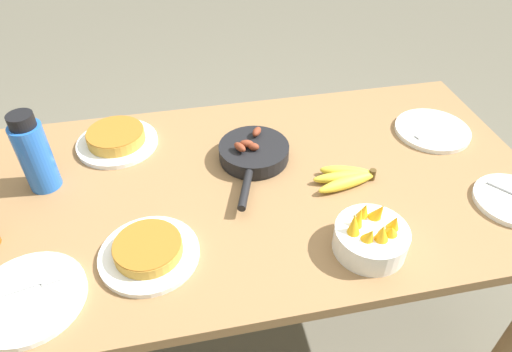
{
  "coord_description": "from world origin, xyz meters",
  "views": [
    {
      "loc": [
        -0.21,
        -1.01,
        1.7
      ],
      "look_at": [
        0.0,
        0.0,
        0.81
      ],
      "focal_mm": 32.0,
      "sensor_mm": 36.0,
      "label": 1
    }
  ],
  "objects_px": {
    "empty_plate_far_left": "(29,298)",
    "water_bottle": "(34,154)",
    "frittata_plate_side": "(117,139)",
    "empty_plate_far_right": "(432,130)",
    "fruit_bowl_mango": "(371,237)",
    "banana_bunch": "(347,177)",
    "skillet": "(253,153)",
    "frittata_plate_center": "(149,251)"
  },
  "relations": [
    {
      "from": "fruit_bowl_mango",
      "to": "water_bottle",
      "type": "xyz_separation_m",
      "value": [
        -0.86,
        0.43,
        0.07
      ]
    },
    {
      "from": "banana_bunch",
      "to": "frittata_plate_side",
      "type": "xyz_separation_m",
      "value": [
        -0.68,
        0.33,
        0.01
      ]
    },
    {
      "from": "banana_bunch",
      "to": "frittata_plate_side",
      "type": "bearing_deg",
      "value": 154.16
    },
    {
      "from": "frittata_plate_center",
      "to": "fruit_bowl_mango",
      "type": "relative_size",
      "value": 1.35
    },
    {
      "from": "frittata_plate_side",
      "to": "water_bottle",
      "type": "distance_m",
      "value": 0.28
    },
    {
      "from": "empty_plate_far_left",
      "to": "fruit_bowl_mango",
      "type": "relative_size",
      "value": 1.4
    },
    {
      "from": "empty_plate_far_right",
      "to": "empty_plate_far_left",
      "type": "bearing_deg",
      "value": -160.95
    },
    {
      "from": "banana_bunch",
      "to": "fruit_bowl_mango",
      "type": "relative_size",
      "value": 1.06
    },
    {
      "from": "empty_plate_far_left",
      "to": "water_bottle",
      "type": "distance_m",
      "value": 0.43
    },
    {
      "from": "empty_plate_far_left",
      "to": "water_bottle",
      "type": "height_order",
      "value": "water_bottle"
    },
    {
      "from": "empty_plate_far_right",
      "to": "frittata_plate_center",
      "type": "bearing_deg",
      "value": -159.81
    },
    {
      "from": "banana_bunch",
      "to": "empty_plate_far_left",
      "type": "xyz_separation_m",
      "value": [
        -0.87,
        -0.25,
        -0.01
      ]
    },
    {
      "from": "banana_bunch",
      "to": "frittata_plate_center",
      "type": "height_order",
      "value": "frittata_plate_center"
    },
    {
      "from": "skillet",
      "to": "fruit_bowl_mango",
      "type": "height_order",
      "value": "fruit_bowl_mango"
    },
    {
      "from": "frittata_plate_center",
      "to": "water_bottle",
      "type": "height_order",
      "value": "water_bottle"
    },
    {
      "from": "banana_bunch",
      "to": "empty_plate_far_left",
      "type": "distance_m",
      "value": 0.91
    },
    {
      "from": "frittata_plate_side",
      "to": "empty_plate_far_right",
      "type": "xyz_separation_m",
      "value": [
        1.06,
        -0.14,
        -0.02
      ]
    },
    {
      "from": "empty_plate_far_left",
      "to": "water_bottle",
      "type": "bearing_deg",
      "value": 92.25
    },
    {
      "from": "empty_plate_far_right",
      "to": "water_bottle",
      "type": "distance_m",
      "value": 1.27
    },
    {
      "from": "empty_plate_far_left",
      "to": "empty_plate_far_right",
      "type": "height_order",
      "value": "same"
    },
    {
      "from": "frittata_plate_side",
      "to": "empty_plate_far_right",
      "type": "distance_m",
      "value": 1.07
    },
    {
      "from": "empty_plate_far_right",
      "to": "fruit_bowl_mango",
      "type": "relative_size",
      "value": 1.34
    },
    {
      "from": "banana_bunch",
      "to": "empty_plate_far_right",
      "type": "distance_m",
      "value": 0.42
    },
    {
      "from": "frittata_plate_center",
      "to": "water_bottle",
      "type": "bearing_deg",
      "value": 131.05
    },
    {
      "from": "water_bottle",
      "to": "fruit_bowl_mango",
      "type": "bearing_deg",
      "value": -26.51
    },
    {
      "from": "skillet",
      "to": "frittata_plate_center",
      "type": "relative_size",
      "value": 1.44
    },
    {
      "from": "frittata_plate_center",
      "to": "empty_plate_far_left",
      "type": "height_order",
      "value": "frittata_plate_center"
    },
    {
      "from": "banana_bunch",
      "to": "empty_plate_far_right",
      "type": "xyz_separation_m",
      "value": [
        0.38,
        0.19,
        -0.01
      ]
    },
    {
      "from": "empty_plate_far_left",
      "to": "fruit_bowl_mango",
      "type": "bearing_deg",
      "value": -0.79
    },
    {
      "from": "banana_bunch",
      "to": "skillet",
      "type": "height_order",
      "value": "skillet"
    },
    {
      "from": "banana_bunch",
      "to": "fruit_bowl_mango",
      "type": "bearing_deg",
      "value": -97.31
    },
    {
      "from": "skillet",
      "to": "water_bottle",
      "type": "distance_m",
      "value": 0.64
    },
    {
      "from": "banana_bunch",
      "to": "frittata_plate_center",
      "type": "xyz_separation_m",
      "value": [
        -0.59,
        -0.17,
        0.0
      ]
    },
    {
      "from": "frittata_plate_side",
      "to": "empty_plate_far_left",
      "type": "distance_m",
      "value": 0.61
    },
    {
      "from": "empty_plate_far_right",
      "to": "water_bottle",
      "type": "xyz_separation_m",
      "value": [
        -1.27,
        -0.02,
        0.11
      ]
    },
    {
      "from": "empty_plate_far_left",
      "to": "water_bottle",
      "type": "relative_size",
      "value": 1.06
    },
    {
      "from": "banana_bunch",
      "to": "water_bottle",
      "type": "height_order",
      "value": "water_bottle"
    },
    {
      "from": "skillet",
      "to": "empty_plate_far_left",
      "type": "distance_m",
      "value": 0.74
    },
    {
      "from": "skillet",
      "to": "frittata_plate_center",
      "type": "height_order",
      "value": "skillet"
    },
    {
      "from": "frittata_plate_center",
      "to": "empty_plate_far_right",
      "type": "distance_m",
      "value": 1.04
    },
    {
      "from": "frittata_plate_side",
      "to": "water_bottle",
      "type": "xyz_separation_m",
      "value": [
        -0.21,
        -0.16,
        0.09
      ]
    },
    {
      "from": "skillet",
      "to": "frittata_plate_center",
      "type": "distance_m",
      "value": 0.47
    }
  ]
}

